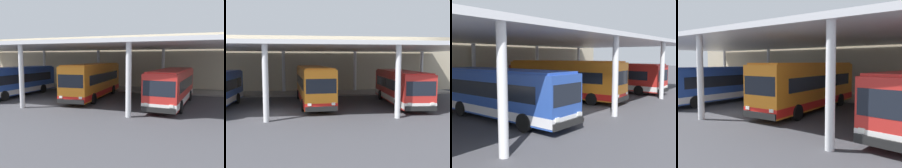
# 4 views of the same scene
# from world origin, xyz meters

# --- Properties ---
(ground_plane) EXTENTS (200.00, 200.00, 0.00)m
(ground_plane) POSITION_xyz_m (0.00, 0.00, 0.00)
(ground_plane) COLOR #3D3D42
(platform_kerb) EXTENTS (42.00, 4.50, 0.18)m
(platform_kerb) POSITION_xyz_m (0.00, 11.75, 0.09)
(platform_kerb) COLOR gray
(platform_kerb) RESTS_ON ground
(station_building_facade) EXTENTS (48.00, 1.60, 7.32)m
(station_building_facade) POSITION_xyz_m (0.00, 15.00, 3.66)
(station_building_facade) COLOR #C1B293
(station_building_facade) RESTS_ON ground
(canopy_shelter) EXTENTS (40.00, 17.00, 5.55)m
(canopy_shelter) POSITION_xyz_m (0.00, 5.50, 5.29)
(canopy_shelter) COLOR silver
(canopy_shelter) RESTS_ON ground
(bus_second_bay) EXTENTS (3.35, 11.48, 3.57)m
(bus_second_bay) POSITION_xyz_m (3.42, 4.42, 1.84)
(bus_second_bay) COLOR orange
(bus_second_bay) RESTS_ON ground
(bus_middle_bay) EXTENTS (3.20, 10.67, 3.17)m
(bus_middle_bay) POSITION_xyz_m (11.61, 3.23, 1.66)
(bus_middle_bay) COLOR red
(bus_middle_bay) RESTS_ON ground
(banner_sign) EXTENTS (0.70, 0.12, 3.20)m
(banner_sign) POSITION_xyz_m (2.81, 10.94, 1.98)
(banner_sign) COLOR #B2B2B7
(banner_sign) RESTS_ON platform_kerb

